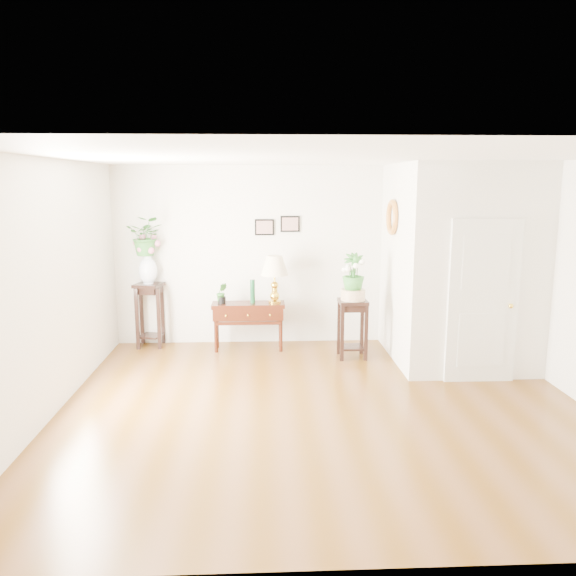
{
  "coord_description": "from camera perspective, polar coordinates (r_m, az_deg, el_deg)",
  "views": [
    {
      "loc": [
        -0.68,
        -6.04,
        2.53
      ],
      "look_at": [
        -0.35,
        1.3,
        1.15
      ],
      "focal_mm": 35.0,
      "sensor_mm": 36.0,
      "label": 1
    }
  ],
  "objects": [
    {
      "name": "partition",
      "position": [
        8.38,
        16.83,
        2.42
      ],
      "size": [
        1.8,
        1.95,
        2.8
      ],
      "primitive_type": "cube",
      "color": "silver",
      "rests_on": "floor"
    },
    {
      "name": "porcelain_vase",
      "position": [
        8.89,
        -14.04,
        1.88
      ],
      "size": [
        0.31,
        0.31,
        0.49
      ],
      "primitive_type": null,
      "rotation": [
        0.0,
        0.0,
        -0.11
      ],
      "color": "white",
      "rests_on": "plant_stand_a"
    },
    {
      "name": "console_table",
      "position": [
        8.63,
        -4.03,
        -3.91
      ],
      "size": [
        1.11,
        0.38,
        0.73
      ],
      "primitive_type": "cube",
      "rotation": [
        0.0,
        0.0,
        0.01
      ],
      "color": "black",
      "rests_on": "floor"
    },
    {
      "name": "green_vase",
      "position": [
        8.51,
        -3.62,
        -0.4
      ],
      "size": [
        0.09,
        0.09,
        0.36
      ],
      "primitive_type": "cylinder",
      "rotation": [
        0.0,
        0.0,
        0.34
      ],
      "color": "#0F3D1F",
      "rests_on": "console_table"
    },
    {
      "name": "wall_left",
      "position": [
        6.57,
        -23.22,
        -0.14
      ],
      "size": [
        0.02,
        5.5,
        2.8
      ],
      "primitive_type": "cube",
      "color": "silver",
      "rests_on": "ground"
    },
    {
      "name": "wall_front",
      "position": [
        3.55,
        8.69,
        -8.06
      ],
      "size": [
        6.0,
        0.02,
        2.8
      ],
      "primitive_type": "cube",
      "color": "silver",
      "rests_on": "ground"
    },
    {
      "name": "floor",
      "position": [
        6.59,
        3.61,
        -11.98
      ],
      "size": [
        6.0,
        5.5,
        0.02
      ],
      "primitive_type": "cube",
      "color": "brown",
      "rests_on": "ground"
    },
    {
      "name": "potted_plant",
      "position": [
        8.54,
        -6.76,
        -0.58
      ],
      "size": [
        0.18,
        0.15,
        0.29
      ],
      "primitive_type": "imported",
      "rotation": [
        0.0,
        0.0,
        0.15
      ],
      "color": "#30742A",
      "rests_on": "console_table"
    },
    {
      "name": "art_print_right",
      "position": [
        8.81,
        0.21,
        6.53
      ],
      "size": [
        0.3,
        0.02,
        0.25
      ],
      "primitive_type": "cube",
      "color": "black",
      "rests_on": "wall_back"
    },
    {
      "name": "table_lamp",
      "position": [
        8.48,
        -1.37,
        0.81
      ],
      "size": [
        0.45,
        0.45,
        0.73
      ],
      "primitive_type": "cube",
      "rotation": [
        0.0,
        0.0,
        -0.09
      ],
      "color": "gold",
      "rests_on": "console_table"
    },
    {
      "name": "wall_ornament",
      "position": [
        8.17,
        10.51,
        7.08
      ],
      "size": [
        0.07,
        0.51,
        0.51
      ],
      "primitive_type": "torus",
      "rotation": [
        0.0,
        1.57,
        0.0
      ],
      "color": "orange",
      "rests_on": "partition"
    },
    {
      "name": "ceiling",
      "position": [
        6.09,
        3.93,
        13.15
      ],
      "size": [
        6.0,
        5.5,
        0.02
      ],
      "primitive_type": "cube",
      "color": "white",
      "rests_on": "ground"
    },
    {
      "name": "lily_arrangement",
      "position": [
        8.83,
        -14.18,
        4.93
      ],
      "size": [
        0.59,
        0.52,
        0.6
      ],
      "primitive_type": "imported",
      "rotation": [
        0.0,
        0.0,
        -0.11
      ],
      "color": "#30742A",
      "rests_on": "porcelain_vase"
    },
    {
      "name": "narcissus",
      "position": [
        8.11,
        6.67,
        1.56
      ],
      "size": [
        0.33,
        0.33,
        0.56
      ],
      "primitive_type": "imported",
      "rotation": [
        0.0,
        0.0,
        0.07
      ],
      "color": "#30742A",
      "rests_on": "ceramic_bowl"
    },
    {
      "name": "ceramic_bowl",
      "position": [
        8.17,
        6.62,
        -0.66
      ],
      "size": [
        0.36,
        0.36,
        0.16
      ],
      "primitive_type": "cylinder",
      "rotation": [
        0.0,
        0.0,
        -0.03
      ],
      "color": "beige",
      "rests_on": "plant_stand_b"
    },
    {
      "name": "plant_stand_b",
      "position": [
        8.28,
        6.54,
        -4.13
      ],
      "size": [
        0.41,
        0.41,
        0.86
      ],
      "primitive_type": "cube",
      "rotation": [
        0.0,
        0.0,
        0.01
      ],
      "color": "black",
      "rests_on": "floor"
    },
    {
      "name": "wall_back",
      "position": [
        8.89,
        1.81,
        3.32
      ],
      "size": [
        6.0,
        0.02,
        2.8
      ],
      "primitive_type": "cube",
      "color": "silver",
      "rests_on": "ground"
    },
    {
      "name": "door",
      "position": [
        7.51,
        19.19,
        -1.33
      ],
      "size": [
        0.9,
        0.05,
        2.1
      ],
      "primitive_type": "cube",
      "color": "silver",
      "rests_on": "floor"
    },
    {
      "name": "plant_stand_a",
      "position": [
        9.02,
        -13.83,
        -2.68
      ],
      "size": [
        0.47,
        0.47,
        1.0
      ],
      "primitive_type": "cube",
      "rotation": [
        0.0,
        0.0,
        -0.25
      ],
      "color": "black",
      "rests_on": "floor"
    },
    {
      "name": "art_print_left",
      "position": [
        8.8,
        -2.41,
        6.19
      ],
      "size": [
        0.3,
        0.02,
        0.25
      ],
      "primitive_type": "cube",
      "color": "black",
      "rests_on": "wall_back"
    }
  ]
}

